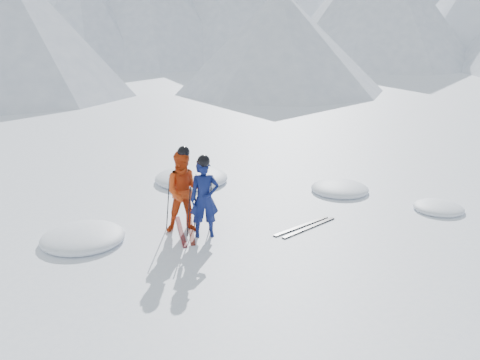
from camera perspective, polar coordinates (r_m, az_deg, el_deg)
ground at (r=11.78m, az=8.14°, el=-4.61°), size 160.00×160.00×0.00m
skier_blue at (r=10.63m, az=-4.01°, el=-2.11°), size 0.71×0.58×1.67m
skier_red at (r=10.90m, az=-6.21°, el=-1.33°), size 1.04×0.92×1.79m
pole_blue_left at (r=10.75m, az=-5.77°, el=-3.53°), size 0.11×0.08×1.11m
pole_blue_right at (r=11.04m, az=-3.35°, el=-2.89°), size 0.11×0.07×1.11m
pole_red_left at (r=11.12m, az=-8.09°, el=-2.67°), size 0.12×0.09×1.19m
pole_red_right at (r=11.24m, az=-5.05°, el=-2.33°), size 0.12×0.08×1.19m
ski_worn_left at (r=11.18m, az=-6.63°, el=-5.72°), size 0.58×1.65×0.03m
ski_worn_right at (r=11.26m, az=-5.50°, el=-5.50°), size 0.69×1.62×0.03m
ski_loose_a at (r=11.44m, az=6.94°, el=-5.16°), size 1.68×0.44×0.03m
ski_loose_b at (r=11.39m, az=7.79°, el=-5.31°), size 1.67×0.50×0.03m
snow_lumps at (r=13.16m, az=-2.58°, el=-2.08°), size 9.43×6.67×0.46m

